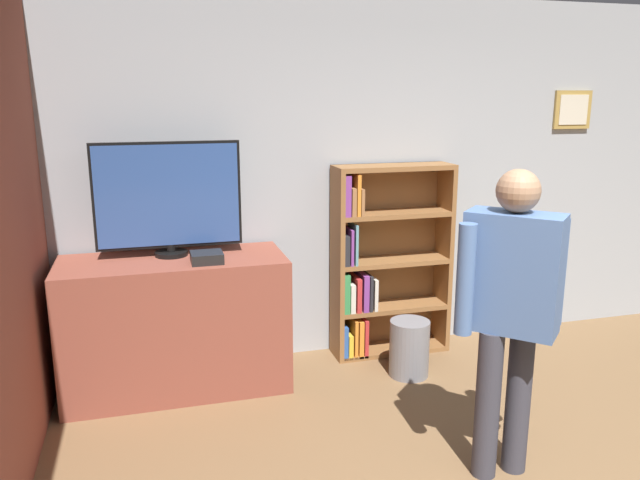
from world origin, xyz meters
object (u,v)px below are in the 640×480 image
Objects in this scene: game_console at (207,257)px; waste_bin at (409,348)px; television at (168,198)px; person at (510,300)px; bookshelf at (380,265)px.

waste_bin is (1.40, -0.11, -0.75)m from game_console.
television is 2.33× the size of waste_bin.
bookshelf is at bearing 137.21° from person.
waste_bin is at bearing -4.35° from game_console.
television is 2.00m from waste_bin.
television is 4.69× the size of game_console.
person is 1.45m from waste_bin.
person is 3.98× the size of waste_bin.
person reaches higher than waste_bin.
waste_bin is at bearing -12.16° from television.
waste_bin is (0.01, 1.23, -0.77)m from person.
television is 1.68m from bookshelf.
television is 2.28m from person.
bookshelf is 3.58× the size of waste_bin.
person is (0.05, -1.69, 0.27)m from bookshelf.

